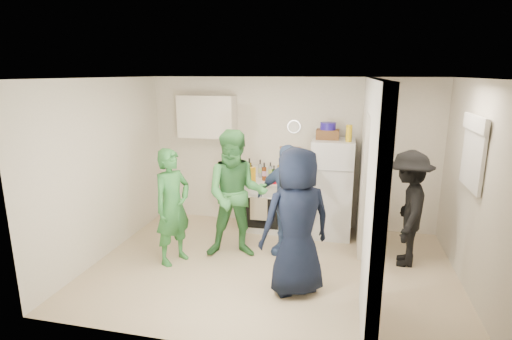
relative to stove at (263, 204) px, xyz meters
The scene contains 35 objects.
floor 1.49m from the stove, 73.65° to the right, with size 4.80×4.80×0.00m, color tan.
wall_back 0.98m from the stove, 39.39° to the left, with size 4.80×4.80×0.00m, color silver.
wall_front 3.20m from the stove, 82.54° to the right, with size 4.80×4.80×0.00m, color silver.
wall_left 2.56m from the stove, 145.56° to the right, with size 3.40×3.40×0.00m, color silver.
wall_right 3.23m from the stove, 26.06° to the right, with size 3.40×3.40×0.00m, color silver.
ceiling 2.52m from the stove, 73.65° to the right, with size 4.80×4.80×0.00m, color white.
partition_pier_back 1.82m from the stove, ahead, with size 0.12×1.20×2.50m, color silver.
partition_pier_front 3.06m from the stove, 57.04° to the right, with size 0.12×1.20×2.50m, color silver.
partition_header 2.82m from the stove, 40.54° to the right, with size 0.12×1.00×0.40m, color silver.
stove is the anchor object (origin of this frame).
upper_cabinet 1.75m from the stove, behind, with size 0.95×0.34×0.70m, color silver.
fridge 1.17m from the stove, ahead, with size 0.64×0.62×1.56m, color silver.
wicker_basket 1.58m from the stove, ahead, with size 0.35×0.25×0.15m, color brown.
blue_bowl 1.68m from the stove, ahead, with size 0.24×0.24×0.11m, color #21148C.
yellow_cup_stack_top 1.84m from the stove, ahead, with size 0.09×0.09×0.25m, color yellow.
wall_clock 1.39m from the stove, 34.45° to the left, with size 0.22×0.22×0.03m, color white.
spice_shelf 1.05m from the stove, 34.87° to the left, with size 0.35×0.08×0.03m, color olive.
nook_window 3.26m from the stove, 22.81° to the right, with size 0.03×0.70×0.80m, color black.
nook_window_frame 3.24m from the stove, 22.92° to the right, with size 0.04×0.76×0.86m, color white.
nook_valance 3.37m from the stove, 23.11° to the right, with size 0.04×0.82×0.18m, color white.
yellow_cup_stack_stove 0.60m from the stove, 118.61° to the right, with size 0.09×0.09×0.25m, color yellow.
red_cup 0.57m from the stove, 42.27° to the right, with size 0.09×0.09×0.12m, color red.
person_green_left 1.78m from the stove, 122.87° to the right, with size 0.58×0.38×1.60m, color #327D33.
person_green_center 1.20m from the stove, 98.05° to the right, with size 0.88×0.69×1.82m, color #3C8239.
person_denim 1.08m from the stove, 59.08° to the right, with size 0.94×0.39×1.61m, color #374E79.
person_navy 2.08m from the stove, 67.11° to the right, with size 0.86×0.56×1.76m, color black.
person_nook 2.33m from the stove, 20.72° to the right, with size 1.02×0.59×1.58m, color black.
bottle_a 0.66m from the stove, 153.55° to the left, with size 0.08×0.08×0.32m, color brown.
bottle_b 0.58m from the stove, 155.92° to the right, with size 0.06×0.06×0.25m, color #1F5E3B.
bottle_c 0.60m from the stove, 120.49° to the left, with size 0.06×0.06×0.30m, color #A1ABAF.
bottle_d 0.57m from the stove, 55.68° to the right, with size 0.07×0.07×0.29m, color #672F12.
bottle_e 0.59m from the stove, 66.97° to the left, with size 0.06×0.06×0.25m, color #9BA2AC.
bottle_f 0.58m from the stove, ahead, with size 0.06×0.06×0.25m, color black.
bottle_g 0.64m from the stove, 27.48° to the left, with size 0.08×0.08×0.31m, color #A88437.
bottle_h 0.67m from the stove, 159.41° to the right, with size 0.06×0.06×0.32m, color #ACB2B8.
Camera 1 is at (0.90, -4.84, 2.57)m, focal length 28.00 mm.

